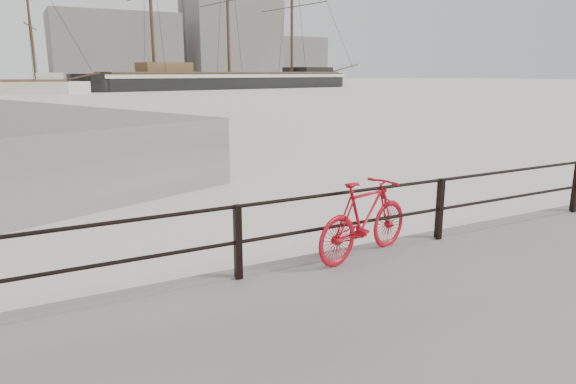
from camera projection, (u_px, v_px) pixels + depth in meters
name	position (u px, v px, depth m)	size (l,w,h in m)	color
ground	(430.00, 256.00, 8.56)	(400.00, 400.00, 0.00)	white
guardrail	(440.00, 209.00, 8.24)	(28.00, 0.10, 1.00)	black
bicycle	(365.00, 219.00, 7.42)	(1.92, 0.29, 1.16)	#AF0B18
barque_black	(230.00, 89.00, 94.44)	(63.18, 20.68, 35.53)	black
industrial_west	(115.00, 49.00, 135.92)	(32.00, 18.00, 18.00)	gray
industrial_mid	(231.00, 41.00, 155.57)	(26.00, 20.00, 24.00)	gray
industrial_east	(290.00, 60.00, 171.55)	(20.00, 16.00, 14.00)	gray
smokestack	(183.00, 6.00, 151.63)	(2.80, 2.80, 44.00)	gray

